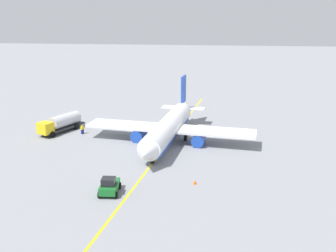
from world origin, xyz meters
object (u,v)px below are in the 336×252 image
at_px(airplane, 169,128).
at_px(pushback_tug, 109,186).
at_px(refueling_worker, 82,129).
at_px(fuel_tanker, 61,123).
at_px(safety_cone_nose, 195,182).

bearing_deg(airplane, pushback_tug, -13.43).
bearing_deg(refueling_worker, pushback_tug, 26.36).
xyz_separation_m(fuel_tanker, safety_cone_nose, (19.54, 25.70, -1.44)).
distance_m(airplane, fuel_tanker, 20.64).
distance_m(fuel_tanker, refueling_worker, 4.41).
bearing_deg(airplane, fuel_tanker, -99.57).
distance_m(pushback_tug, refueling_worker, 25.41).
relative_size(airplane, refueling_worker, 17.16).
bearing_deg(safety_cone_nose, pushback_tug, -68.74).
xyz_separation_m(airplane, safety_cone_nose, (16.11, 5.36, -2.27)).
height_order(pushback_tug, refueling_worker, pushback_tug).
bearing_deg(refueling_worker, safety_cone_nose, 48.73).
bearing_deg(pushback_tug, refueling_worker, -153.64).
xyz_separation_m(airplane, refueling_worker, (-2.71, -16.07, -1.73)).
distance_m(refueling_worker, safety_cone_nose, 28.53).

